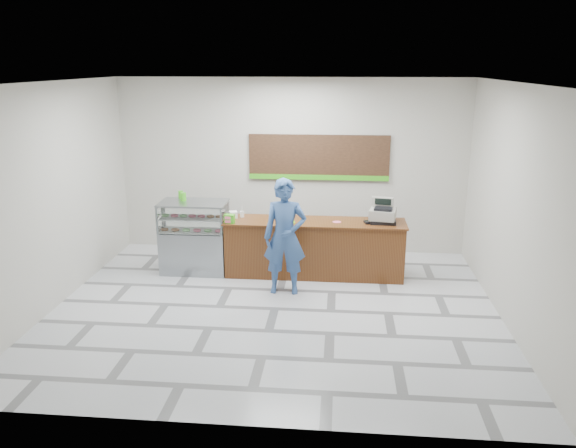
# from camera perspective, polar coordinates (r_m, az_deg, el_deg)

# --- Properties ---
(floor) EXTENTS (7.00, 7.00, 0.00)m
(floor) POSITION_cam_1_polar(r_m,az_deg,el_deg) (9.03, -1.35, -8.60)
(floor) COLOR silver
(floor) RESTS_ON ground
(back_wall) EXTENTS (7.00, 0.00, 7.00)m
(back_wall) POSITION_cam_1_polar(r_m,az_deg,el_deg) (11.37, 0.35, 5.86)
(back_wall) COLOR #BCB8AD
(back_wall) RESTS_ON floor
(ceiling) EXTENTS (7.00, 7.00, 0.00)m
(ceiling) POSITION_cam_1_polar(r_m,az_deg,el_deg) (8.20, -1.52, 14.19)
(ceiling) COLOR silver
(ceiling) RESTS_ON back_wall
(sales_counter) EXTENTS (3.26, 0.76, 1.03)m
(sales_counter) POSITION_cam_1_polar(r_m,az_deg,el_deg) (10.23, 2.70, -2.46)
(sales_counter) COLOR #5F3215
(sales_counter) RESTS_ON floor
(display_case) EXTENTS (1.22, 0.72, 1.33)m
(display_case) POSITION_cam_1_polar(r_m,az_deg,el_deg) (10.51, -9.47, -1.24)
(display_case) COLOR gray
(display_case) RESTS_ON floor
(menu_board) EXTENTS (2.80, 0.06, 0.90)m
(menu_board) POSITION_cam_1_polar(r_m,az_deg,el_deg) (11.26, 3.14, 6.69)
(menu_board) COLOR black
(menu_board) RESTS_ON back_wall
(cash_register) EXTENTS (0.52, 0.54, 0.42)m
(cash_register) POSITION_cam_1_polar(r_m,az_deg,el_deg) (10.11, 9.60, 1.07)
(cash_register) COLOR black
(cash_register) RESTS_ON sales_counter
(card_terminal) EXTENTS (0.11, 0.17, 0.04)m
(card_terminal) POSITION_cam_1_polar(r_m,az_deg,el_deg) (10.02, 8.00, 0.17)
(card_terminal) COLOR black
(card_terminal) RESTS_ON sales_counter
(serving_tray) EXTENTS (0.36, 0.29, 0.02)m
(serving_tray) POSITION_cam_1_polar(r_m,az_deg,el_deg) (10.01, -0.27, 0.26)
(serving_tray) COLOR #6BD40A
(serving_tray) RESTS_ON sales_counter
(napkin_box) EXTENTS (0.18, 0.18, 0.12)m
(napkin_box) POSITION_cam_1_polar(r_m,az_deg,el_deg) (10.31, -5.60, 0.95)
(napkin_box) COLOR white
(napkin_box) RESTS_ON sales_counter
(straw_cup) EXTENTS (0.07, 0.07, 0.11)m
(straw_cup) POSITION_cam_1_polar(r_m,az_deg,el_deg) (10.34, -4.69, 0.99)
(straw_cup) COLOR silver
(straw_cup) RESTS_ON sales_counter
(promo_box) EXTENTS (0.19, 0.14, 0.16)m
(promo_box) POSITION_cam_1_polar(r_m,az_deg,el_deg) (9.98, -5.97, 0.54)
(promo_box) COLOR green
(promo_box) RESTS_ON sales_counter
(donut_decal) EXTENTS (0.15, 0.15, 0.00)m
(donut_decal) POSITION_cam_1_polar(r_m,az_deg,el_deg) (10.04, 4.99, 0.21)
(donut_decal) COLOR #FA6786
(donut_decal) RESTS_ON sales_counter
(green_cup_left) EXTENTS (0.09, 0.09, 0.14)m
(green_cup_left) POSITION_cam_1_polar(r_m,az_deg,el_deg) (10.67, -10.84, 2.96)
(green_cup_left) COLOR green
(green_cup_left) RESTS_ON display_case
(green_cup_right) EXTENTS (0.10, 0.10, 0.15)m
(green_cup_right) POSITION_cam_1_polar(r_m,az_deg,el_deg) (10.45, -10.57, 2.74)
(green_cup_right) COLOR green
(green_cup_right) RESTS_ON display_case
(customer) EXTENTS (0.73, 0.50, 1.96)m
(customer) POSITION_cam_1_polar(r_m,az_deg,el_deg) (9.33, -0.30, -1.31)
(customer) COLOR #315289
(customer) RESTS_ON floor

